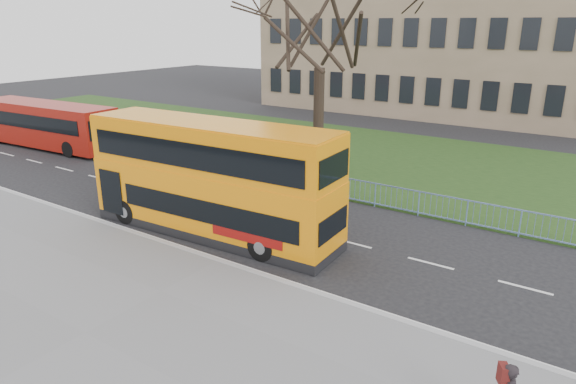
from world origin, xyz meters
name	(u,v)px	position (x,y,z in m)	size (l,w,h in m)	color
ground	(247,247)	(0.00, 0.00, 0.00)	(120.00, 120.00, 0.00)	black
pavement	(85,335)	(0.00, -6.75, 0.06)	(80.00, 10.50, 0.12)	slate
kerb	(218,261)	(0.00, -1.55, 0.07)	(80.00, 0.20, 0.14)	#9C9C9F
grass_verge	(400,162)	(0.00, 14.30, 0.04)	(80.00, 15.40, 0.08)	#1C3814
guard_railing	(335,187)	(0.00, 6.60, 0.55)	(40.00, 0.12, 1.10)	#7D9FDF
bare_tree	(320,47)	(-3.00, 10.00, 6.61)	(9.15, 9.15, 13.07)	black
civic_building	(442,31)	(-5.00, 35.00, 7.00)	(30.00, 15.00, 14.00)	#826C52
yellow_bus	(211,176)	(-1.93, 0.39, 2.30)	(10.34, 2.95, 4.29)	orange
red_bus	(46,124)	(-20.62, 5.13, 1.52)	(11.00, 3.20, 2.86)	maroon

